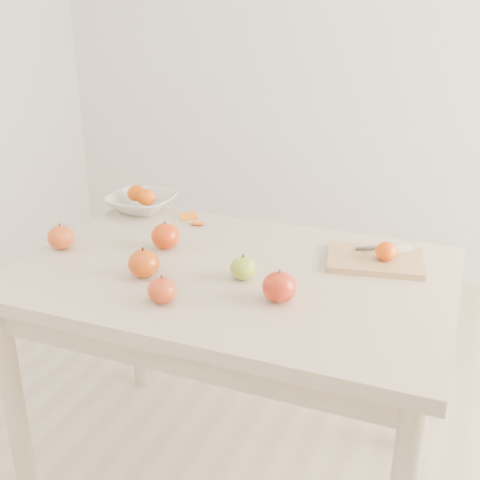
% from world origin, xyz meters
% --- Properties ---
extents(ground, '(3.50, 3.50, 0.00)m').
position_xyz_m(ground, '(0.00, 0.00, 0.00)').
color(ground, '#C6B293').
rests_on(ground, ground).
extents(table, '(1.20, 0.80, 0.75)m').
position_xyz_m(table, '(0.00, 0.00, 0.65)').
color(table, beige).
rests_on(table, ground).
extents(cutting_board, '(0.30, 0.24, 0.02)m').
position_xyz_m(cutting_board, '(0.36, 0.19, 0.76)').
color(cutting_board, tan).
rests_on(cutting_board, table).
extents(board_tangerine, '(0.06, 0.06, 0.05)m').
position_xyz_m(board_tangerine, '(0.39, 0.18, 0.80)').
color(board_tangerine, '#CB4D07').
rests_on(board_tangerine, cutting_board).
extents(fruit_bowl, '(0.23, 0.23, 0.06)m').
position_xyz_m(fruit_bowl, '(-0.49, 0.34, 0.78)').
color(fruit_bowl, silver).
rests_on(fruit_bowl, table).
extents(bowl_tangerine_near, '(0.07, 0.07, 0.06)m').
position_xyz_m(bowl_tangerine_near, '(-0.52, 0.35, 0.81)').
color(bowl_tangerine_near, '#CF4D07').
rests_on(bowl_tangerine_near, fruit_bowl).
extents(bowl_tangerine_far, '(0.07, 0.07, 0.06)m').
position_xyz_m(bowl_tangerine_far, '(-0.46, 0.32, 0.81)').
color(bowl_tangerine_far, '#CC4907').
rests_on(bowl_tangerine_far, fruit_bowl).
extents(orange_peel_a, '(0.07, 0.07, 0.01)m').
position_xyz_m(orange_peel_a, '(-0.30, 0.33, 0.75)').
color(orange_peel_a, orange).
rests_on(orange_peel_a, table).
extents(orange_peel_b, '(0.05, 0.04, 0.01)m').
position_xyz_m(orange_peel_b, '(-0.24, 0.28, 0.75)').
color(orange_peel_b, orange).
rests_on(orange_peel_b, table).
extents(paring_knife, '(0.16, 0.08, 0.01)m').
position_xyz_m(paring_knife, '(0.41, 0.26, 0.78)').
color(paring_knife, silver).
rests_on(paring_knife, cutting_board).
extents(apple_green, '(0.07, 0.07, 0.06)m').
position_xyz_m(apple_green, '(0.05, -0.05, 0.78)').
color(apple_green, '#729D1C').
rests_on(apple_green, table).
extents(apple_red_e, '(0.09, 0.09, 0.08)m').
position_xyz_m(apple_red_e, '(0.18, -0.13, 0.79)').
color(apple_red_e, '#950709').
rests_on(apple_red_e, table).
extents(apple_red_a, '(0.09, 0.09, 0.08)m').
position_xyz_m(apple_red_a, '(-0.25, 0.07, 0.79)').
color(apple_red_a, '#8F1401').
rests_on(apple_red_a, table).
extents(apple_red_d, '(0.08, 0.08, 0.07)m').
position_xyz_m(apple_red_d, '(-0.54, -0.05, 0.79)').
color(apple_red_d, maroon).
rests_on(apple_red_d, table).
extents(apple_red_b, '(0.09, 0.09, 0.08)m').
position_xyz_m(apple_red_b, '(-0.21, -0.13, 0.79)').
color(apple_red_b, maroon).
rests_on(apple_red_b, table).
extents(apple_red_c, '(0.07, 0.07, 0.07)m').
position_xyz_m(apple_red_c, '(-0.09, -0.24, 0.78)').
color(apple_red_c, '#940805').
rests_on(apple_red_c, table).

